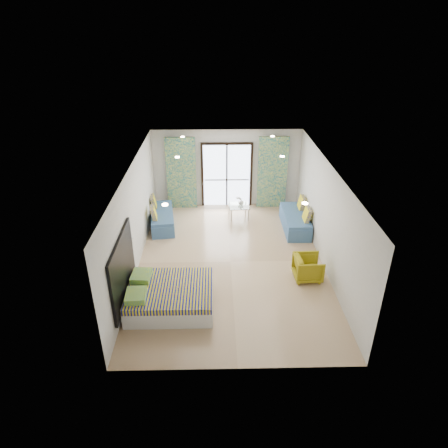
{
  "coord_description": "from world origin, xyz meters",
  "views": [
    {
      "loc": [
        -0.39,
        -9.23,
        6.01
      ],
      "look_at": [
        -0.18,
        0.04,
        1.15
      ],
      "focal_mm": 32.0,
      "sensor_mm": 36.0,
      "label": 1
    }
  ],
  "objects_px": {
    "daybed_right": "(295,220)",
    "armchair": "(308,267)",
    "coffee_table": "(239,207)",
    "daybed_left": "(162,218)",
    "bed": "(169,296)"
  },
  "relations": [
    {
      "from": "daybed_right",
      "to": "armchair",
      "type": "distance_m",
      "value": 2.71
    },
    {
      "from": "bed",
      "to": "daybed_left",
      "type": "height_order",
      "value": "daybed_left"
    },
    {
      "from": "coffee_table",
      "to": "daybed_right",
      "type": "bearing_deg",
      "value": -26.1
    },
    {
      "from": "coffee_table",
      "to": "armchair",
      "type": "distance_m",
      "value": 3.89
    },
    {
      "from": "coffee_table",
      "to": "armchair",
      "type": "relative_size",
      "value": 1.07
    },
    {
      "from": "daybed_right",
      "to": "coffee_table",
      "type": "bearing_deg",
      "value": 154.21
    },
    {
      "from": "coffee_table",
      "to": "bed",
      "type": "bearing_deg",
      "value": -111.87
    },
    {
      "from": "daybed_left",
      "to": "coffee_table",
      "type": "distance_m",
      "value": 2.55
    },
    {
      "from": "bed",
      "to": "daybed_right",
      "type": "distance_m",
      "value": 5.19
    },
    {
      "from": "coffee_table",
      "to": "armchair",
      "type": "bearing_deg",
      "value": -66.2
    },
    {
      "from": "armchair",
      "to": "daybed_right",
      "type": "bearing_deg",
      "value": -5.32
    },
    {
      "from": "daybed_right",
      "to": "coffee_table",
      "type": "xyz_separation_m",
      "value": [
        -1.75,
        0.86,
        0.1
      ]
    },
    {
      "from": "bed",
      "to": "coffee_table",
      "type": "bearing_deg",
      "value": 68.13
    },
    {
      "from": "daybed_left",
      "to": "daybed_right",
      "type": "height_order",
      "value": "daybed_right"
    },
    {
      "from": "bed",
      "to": "daybed_left",
      "type": "distance_m",
      "value": 4.08
    }
  ]
}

